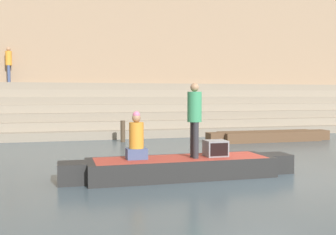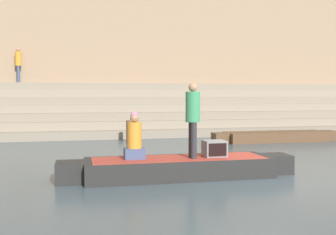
{
  "view_description": "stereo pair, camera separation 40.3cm",
  "coord_description": "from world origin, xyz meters",
  "px_view_note": "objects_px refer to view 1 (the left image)",
  "views": [
    {
      "loc": [
        -4.68,
        -8.61,
        1.96
      ],
      "look_at": [
        -1.96,
        1.49,
        1.37
      ],
      "focal_mm": 42.0,
      "sensor_mm": 36.0,
      "label": 1
    },
    {
      "loc": [
        -4.29,
        -8.71,
        1.96
      ],
      "look_at": [
        -1.96,
        1.49,
        1.37
      ],
      "focal_mm": 42.0,
      "sensor_mm": 36.0,
      "label": 2
    }
  ],
  "objects_px": {
    "person_rowing": "(136,140)",
    "tv_set": "(216,148)",
    "person_standing": "(194,115)",
    "rowboat_main": "(181,167)",
    "moored_boat_shore": "(269,136)",
    "person_on_steps": "(9,62)",
    "mooring_post": "(123,131)"
  },
  "relations": [
    {
      "from": "person_standing",
      "to": "person_on_steps",
      "type": "height_order",
      "value": "person_on_steps"
    },
    {
      "from": "person_rowing",
      "to": "person_on_steps",
      "type": "bearing_deg",
      "value": 108.73
    },
    {
      "from": "person_standing",
      "to": "person_rowing",
      "type": "xyz_separation_m",
      "value": [
        -1.37,
        0.19,
        -0.58
      ]
    },
    {
      "from": "mooring_post",
      "to": "person_on_steps",
      "type": "height_order",
      "value": "person_on_steps"
    },
    {
      "from": "person_rowing",
      "to": "tv_set",
      "type": "distance_m",
      "value": 1.97
    },
    {
      "from": "rowboat_main",
      "to": "mooring_post",
      "type": "relative_size",
      "value": 6.33
    },
    {
      "from": "rowboat_main",
      "to": "mooring_post",
      "type": "height_order",
      "value": "mooring_post"
    },
    {
      "from": "tv_set",
      "to": "mooring_post",
      "type": "height_order",
      "value": "mooring_post"
    },
    {
      "from": "person_standing",
      "to": "person_on_steps",
      "type": "relative_size",
      "value": 1.0
    },
    {
      "from": "person_rowing",
      "to": "person_on_steps",
      "type": "height_order",
      "value": "person_on_steps"
    },
    {
      "from": "rowboat_main",
      "to": "person_on_steps",
      "type": "relative_size",
      "value": 3.18
    },
    {
      "from": "moored_boat_shore",
      "to": "person_on_steps",
      "type": "xyz_separation_m",
      "value": [
        -11.16,
        6.52,
        3.44
      ]
    },
    {
      "from": "tv_set",
      "to": "moored_boat_shore",
      "type": "height_order",
      "value": "tv_set"
    },
    {
      "from": "person_rowing",
      "to": "person_on_steps",
      "type": "distance_m",
      "value": 13.52
    },
    {
      "from": "rowboat_main",
      "to": "moored_boat_shore",
      "type": "relative_size",
      "value": 1.02
    },
    {
      "from": "rowboat_main",
      "to": "person_rowing",
      "type": "relative_size",
      "value": 5.08
    },
    {
      "from": "person_rowing",
      "to": "tv_set",
      "type": "relative_size",
      "value": 2.13
    },
    {
      "from": "person_standing",
      "to": "mooring_post",
      "type": "relative_size",
      "value": 1.98
    },
    {
      "from": "person_standing",
      "to": "person_rowing",
      "type": "height_order",
      "value": "person_standing"
    },
    {
      "from": "rowboat_main",
      "to": "tv_set",
      "type": "bearing_deg",
      "value": 2.76
    },
    {
      "from": "tv_set",
      "to": "moored_boat_shore",
      "type": "bearing_deg",
      "value": 50.42
    },
    {
      "from": "person_rowing",
      "to": "person_on_steps",
      "type": "xyz_separation_m",
      "value": [
        -4.28,
        12.53,
        2.74
      ]
    },
    {
      "from": "mooring_post",
      "to": "tv_set",
      "type": "bearing_deg",
      "value": -80.86
    },
    {
      "from": "person_standing",
      "to": "tv_set",
      "type": "distance_m",
      "value": 1.02
    },
    {
      "from": "rowboat_main",
      "to": "moored_boat_shore",
      "type": "xyz_separation_m",
      "value": [
        5.82,
        6.13,
        -0.03
      ]
    },
    {
      "from": "person_standing",
      "to": "mooring_post",
      "type": "xyz_separation_m",
      "value": [
        -0.6,
        7.46,
        -1.05
      ]
    },
    {
      "from": "rowboat_main",
      "to": "mooring_post",
      "type": "distance_m",
      "value": 7.4
    },
    {
      "from": "moored_boat_shore",
      "to": "person_on_steps",
      "type": "bearing_deg",
      "value": 145.75
    },
    {
      "from": "rowboat_main",
      "to": "moored_boat_shore",
      "type": "distance_m",
      "value": 8.46
    },
    {
      "from": "person_on_steps",
      "to": "person_standing",
      "type": "bearing_deg",
      "value": 120.83
    },
    {
      "from": "person_standing",
      "to": "person_on_steps",
      "type": "distance_m",
      "value": 14.08
    },
    {
      "from": "tv_set",
      "to": "person_on_steps",
      "type": "relative_size",
      "value": 0.29
    }
  ]
}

